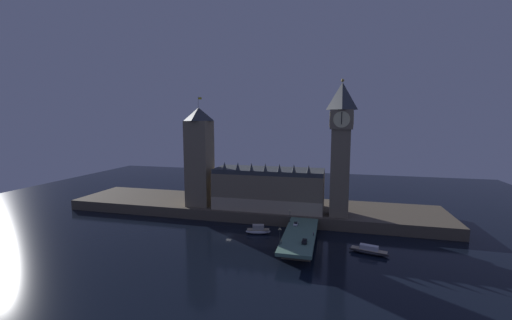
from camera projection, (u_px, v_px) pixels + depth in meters
The scene contains 14 objects.
ground_plane at pixel (229, 235), 152.56m from camera, with size 400.00×400.00×0.00m, color black.
embankment at pixel (250, 208), 189.74m from camera, with size 220.00×42.00×5.94m.
parliament_hall at pixel (269, 188), 177.86m from camera, with size 61.15×22.95×26.89m.
clock_tower at pixel (341, 145), 160.05m from camera, with size 11.60×11.71×70.11m.
victoria_tower at pixel (199, 157), 182.03m from camera, with size 13.62×13.62×62.90m.
bridge at pixel (300, 238), 138.84m from camera, with size 13.80×46.00×5.68m.
car_northbound_lead at pixel (296, 224), 149.71m from camera, with size 2.05×4.76×1.37m.
car_southbound_lead at pixel (304, 241), 127.63m from camera, with size 2.04×4.43×1.53m.
pedestrian_near_rail at pixel (281, 241), 126.94m from camera, with size 0.38×0.38×1.68m.
pedestrian_mid_walk at pixel (313, 234), 135.63m from camera, with size 0.38×0.38×1.67m.
street_lamp_near at pixel (280, 234), 125.47m from camera, with size 1.34×0.60×6.95m.
street_lamp_far at pixel (290, 214), 153.86m from camera, with size 1.34×0.60×6.33m.
boat_upstream at pixel (258, 230), 154.02m from camera, with size 12.91×6.69×4.59m.
boat_downstream at pixel (369, 251), 130.55m from camera, with size 16.67×7.62×3.77m.
Camera 1 is at (48.65, -139.31, 54.87)m, focal length 22.00 mm.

